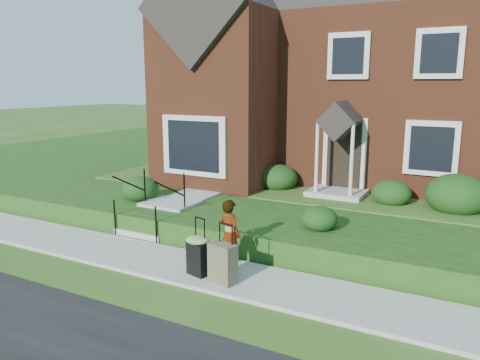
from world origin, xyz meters
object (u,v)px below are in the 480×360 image
Objects in this scene: suitcase_black at (198,253)px; suitcase_olive at (223,263)px; front_steps at (160,213)px; woman at (230,235)px.

suitcase_black reaches higher than suitcase_olive.
suitcase_black is at bearing -39.51° from front_steps.
suitcase_black is at bearing 71.33° from woman.
suitcase_olive is (0.63, -0.09, -0.07)m from suitcase_black.
suitcase_black is at bearing -174.99° from suitcase_olive.
woman is at bearing -27.56° from front_steps.
woman is (2.99, -1.56, 0.34)m from front_steps.
suitcase_olive is at bearing -34.67° from front_steps.
front_steps is at bearing -10.62° from woman.
woman reaches higher than suitcase_olive.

